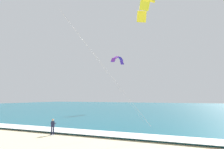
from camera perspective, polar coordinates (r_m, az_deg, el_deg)
The scene contains 6 objects.
sea at distance 80.12m, azimuth 16.60°, elevation -8.59°, with size 200.00×120.00×0.20m, color #146075.
surf_foam at distance 23.17m, azimuth -3.29°, elevation -15.47°, with size 200.00×2.93×0.04m, color white.
surfboard at distance 24.11m, azimuth -15.74°, elevation -15.35°, with size 1.01×1.45×0.09m.
kitesurfer at distance 24.00m, azimuth -15.67°, elevation -13.19°, with size 0.66×0.66×1.69m.
kite_primary at distance 25.50m, azimuth 8.93°, elevation 18.51°, with size 10.71×6.63×14.34m.
kite_distant at distance 57.81m, azimuth 1.62°, elevation 4.17°, with size 1.87×5.67×2.04m.
Camera 1 is at (10.42, -7.01, 4.02)m, focal length 33.95 mm.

